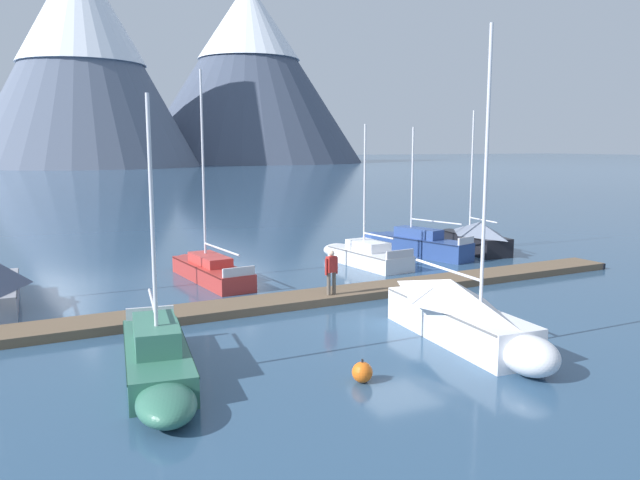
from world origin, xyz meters
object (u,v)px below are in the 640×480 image
at_px(sailboat_end_of_dock, 472,237).
at_px(person_on_dock, 331,270).
at_px(sailboat_mid_dock_port, 208,269).
at_px(sailboat_outer_slip, 412,243).
at_px(sailboat_far_berth, 363,254).
at_px(sailboat_mid_dock_starboard, 462,314).
at_px(sailboat_second_berth, 158,360).
at_px(mooring_buoy_channel_marker, 362,372).

height_order(sailboat_end_of_dock, person_on_dock, sailboat_end_of_dock).
bearing_deg(sailboat_mid_dock_port, sailboat_outer_slip, 8.66).
xyz_separation_m(sailboat_mid_dock_port, sailboat_far_berth, (7.94, 0.36, -0.00)).
xyz_separation_m(sailboat_outer_slip, person_on_dock, (-8.57, -7.71, 0.66)).
bearing_deg(sailboat_mid_dock_starboard, sailboat_mid_dock_port, 111.09).
distance_m(sailboat_end_of_dock, person_on_dock, 14.16).
bearing_deg(person_on_dock, sailboat_mid_dock_starboard, -76.45).
height_order(sailboat_mid_dock_port, person_on_dock, sailboat_mid_dock_port).
bearing_deg(sailboat_outer_slip, sailboat_far_berth, -159.36).
height_order(sailboat_second_berth, sailboat_outer_slip, sailboat_second_berth).
height_order(sailboat_outer_slip, person_on_dock, sailboat_outer_slip).
xyz_separation_m(sailboat_mid_dock_port, mooring_buoy_channel_marker, (0.35, -13.49, -0.24)).
height_order(sailboat_second_berth, sailboat_mid_dock_starboard, sailboat_mid_dock_starboard).
bearing_deg(mooring_buoy_channel_marker, sailboat_outer_slip, 53.35).
distance_m(sailboat_far_berth, person_on_dock, 7.94).
distance_m(sailboat_second_berth, sailboat_far_berth, 16.82).
height_order(sailboat_mid_dock_starboard, person_on_dock, sailboat_mid_dock_starboard).
height_order(sailboat_mid_dock_port, sailboat_mid_dock_starboard, sailboat_mid_dock_starboard).
relative_size(person_on_dock, mooring_buoy_channel_marker, 2.81).
distance_m(sailboat_mid_dock_port, person_on_dock, 6.75).
bearing_deg(mooring_buoy_channel_marker, sailboat_end_of_dock, 44.53).
relative_size(sailboat_mid_dock_port, sailboat_outer_slip, 1.23).
relative_size(sailboat_outer_slip, mooring_buoy_channel_marker, 12.18).
xyz_separation_m(sailboat_second_berth, sailboat_end_of_dock, (19.58, 12.50, 0.28)).
height_order(sailboat_second_berth, sailboat_end_of_dock, sailboat_end_of_dock).
height_order(sailboat_mid_dock_starboard, mooring_buoy_channel_marker, sailboat_mid_dock_starboard).
bearing_deg(sailboat_mid_dock_port, mooring_buoy_channel_marker, -88.50).
bearing_deg(sailboat_mid_dock_port, person_on_dock, -61.98).
distance_m(sailboat_mid_dock_starboard, sailboat_far_berth, 12.73).
relative_size(sailboat_far_berth, sailboat_outer_slip, 0.94).
bearing_deg(sailboat_mid_dock_port, sailboat_mid_dock_starboard, -68.91).
distance_m(sailboat_mid_dock_port, sailboat_outer_slip, 11.85).
xyz_separation_m(sailboat_outer_slip, sailboat_end_of_dock, (3.63, -0.53, 0.20)).
bearing_deg(sailboat_outer_slip, sailboat_second_berth, -140.75).
distance_m(sailboat_far_berth, sailboat_outer_slip, 4.04).
bearing_deg(sailboat_mid_dock_starboard, sailboat_far_berth, 74.76).
bearing_deg(sailboat_end_of_dock, sailboat_mid_dock_starboard, -129.21).
xyz_separation_m(sailboat_mid_dock_port, sailboat_mid_dock_starboard, (4.60, -11.92, 0.37)).
bearing_deg(sailboat_end_of_dock, sailboat_outer_slip, 171.71).
xyz_separation_m(sailboat_second_berth, person_on_dock, (7.39, 5.32, 0.73)).
xyz_separation_m(sailboat_far_berth, sailboat_outer_slip, (3.78, 1.42, 0.11)).
bearing_deg(sailboat_second_berth, sailboat_mid_dock_starboard, -4.34).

